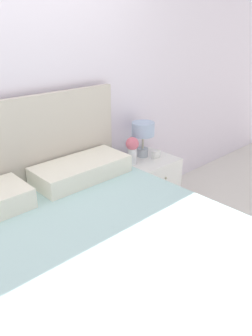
{
  "coord_description": "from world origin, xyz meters",
  "views": [
    {
      "loc": [
        -0.92,
        -2.22,
        1.75
      ],
      "look_at": [
        0.61,
        -0.58,
        0.76
      ],
      "focal_mm": 35.0,
      "sensor_mm": 36.0,
      "label": 1
    }
  ],
  "objects_px": {
    "bed": "(97,280)",
    "alarm_clock": "(156,154)",
    "nightstand": "(148,185)",
    "flower_vase": "(132,148)",
    "table_lamp": "(143,132)"
  },
  "relations": [
    {
      "from": "nightstand",
      "to": "table_lamp",
      "type": "relative_size",
      "value": 1.64
    },
    {
      "from": "nightstand",
      "to": "alarm_clock",
      "type": "xyz_separation_m",
      "value": [
        0.07,
        -0.03,
        0.32
      ]
    },
    {
      "from": "bed",
      "to": "flower_vase",
      "type": "distance_m",
      "value": 1.34
    },
    {
      "from": "flower_vase",
      "to": "alarm_clock",
      "type": "height_order",
      "value": "flower_vase"
    },
    {
      "from": "table_lamp",
      "to": "alarm_clock",
      "type": "distance_m",
      "value": 0.25
    },
    {
      "from": "bed",
      "to": "alarm_clock",
      "type": "height_order",
      "value": "bed"
    },
    {
      "from": "nightstand",
      "to": "flower_vase",
      "type": "height_order",
      "value": "flower_vase"
    },
    {
      "from": "flower_vase",
      "to": "alarm_clock",
      "type": "bearing_deg",
      "value": -10.88
    },
    {
      "from": "bed",
      "to": "nightstand",
      "type": "distance_m",
      "value": 1.43
    },
    {
      "from": "table_lamp",
      "to": "nightstand",
      "type": "bearing_deg",
      "value": -96.37
    },
    {
      "from": "bed",
      "to": "flower_vase",
      "type": "bearing_deg",
      "value": 36.57
    },
    {
      "from": "table_lamp",
      "to": "flower_vase",
      "type": "xyz_separation_m",
      "value": [
        -0.2,
        -0.06,
        -0.09
      ]
    },
    {
      "from": "bed",
      "to": "alarm_clock",
      "type": "relative_size",
      "value": 24.84
    },
    {
      "from": "bed",
      "to": "flower_vase",
      "type": "relative_size",
      "value": 8.14
    },
    {
      "from": "nightstand",
      "to": "alarm_clock",
      "type": "bearing_deg",
      "value": -19.12
    }
  ]
}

